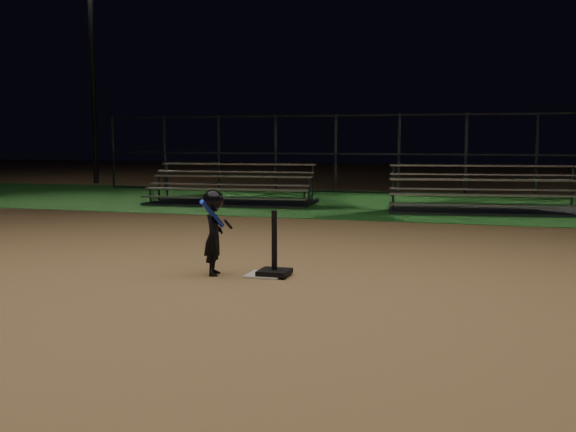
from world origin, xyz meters
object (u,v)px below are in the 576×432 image
object	(u,v)px
home_plate	(265,275)
bleacher_left	(232,196)
child_batter	(214,230)
bleacher_right	(484,202)
batting_tee	(274,263)
light_pole_left	(91,54)

from	to	relation	value
home_plate	bleacher_left	world-z (taller)	bleacher_left
child_batter	bleacher_right	world-z (taller)	bleacher_right
batting_tee	bleacher_left	world-z (taller)	bleacher_left
home_plate	light_pole_left	distance (m)	19.79
light_pole_left	batting_tee	bearing A→B (deg)	-50.95
batting_tee	bleacher_left	xyz separation A→B (m)	(-3.97, 8.67, 0.04)
child_batter	light_pole_left	world-z (taller)	light_pole_left
bleacher_left	bleacher_right	xyz separation A→B (m)	(6.44, -0.08, 0.01)
home_plate	bleacher_left	distance (m)	9.49
bleacher_right	light_pole_left	xyz separation A→B (m)	(-14.59, 6.35, 4.72)
batting_tee	bleacher_left	size ratio (longest dim) A/B	0.18
home_plate	bleacher_right	bearing A→B (deg)	73.23
batting_tee	child_batter	size ratio (longest dim) A/B	0.75
home_plate	bleacher_right	xyz separation A→B (m)	(2.59, 8.60, 0.21)
bleacher_left	light_pole_left	distance (m)	11.32
batting_tee	light_pole_left	world-z (taller)	light_pole_left
child_batter	home_plate	bearing A→B (deg)	-93.85
batting_tee	bleacher_right	distance (m)	8.94
bleacher_left	light_pole_left	size ratio (longest dim) A/B	0.54
bleacher_right	bleacher_left	bearing A→B (deg)	171.60
bleacher_left	bleacher_right	world-z (taller)	bleacher_right
light_pole_left	child_batter	bearing A→B (deg)	-53.01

